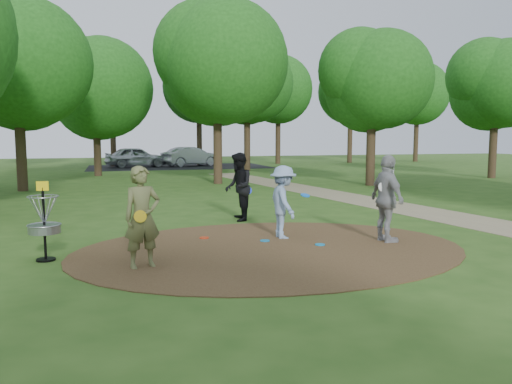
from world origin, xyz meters
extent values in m
plane|color=#2D5119|center=(0.00, 0.00, 0.00)|extent=(100.00, 100.00, 0.00)
cylinder|color=#47301C|center=(0.00, 0.00, 0.01)|extent=(8.40, 8.40, 0.02)
cube|color=#8C7A5B|center=(6.50, 2.00, 0.01)|extent=(7.55, 39.89, 0.01)
cube|color=black|center=(2.00, 30.00, 0.00)|extent=(14.00, 8.00, 0.01)
imported|color=#64673B|center=(-2.72, -0.77, 0.93)|extent=(0.78, 0.62, 1.87)
cylinder|color=gold|center=(-2.76, -0.98, 0.98)|extent=(0.22, 0.06, 0.22)
imported|color=#849EC5|center=(0.61, 1.02, 0.86)|extent=(0.65, 1.12, 1.72)
cylinder|color=blue|center=(1.17, 1.03, 1.00)|extent=(0.28, 0.28, 0.08)
imported|color=black|center=(0.22, 3.73, 0.97)|extent=(0.88, 1.05, 1.94)
cylinder|color=#0D2ADF|center=(0.49, 3.68, 0.86)|extent=(0.22, 0.08, 0.22)
imported|color=#959598|center=(2.71, -0.05, 0.99)|extent=(0.52, 1.18, 1.99)
cylinder|color=white|center=(2.58, -0.07, 1.27)|extent=(0.22, 0.06, 0.22)
cylinder|color=#177BB9|center=(0.08, 0.76, 0.03)|extent=(0.22, 0.22, 0.02)
cylinder|color=#0B80C1|center=(1.12, 0.02, 0.03)|extent=(0.22, 0.22, 0.02)
cylinder|color=red|center=(-1.19, 1.47, 0.03)|extent=(0.22, 0.22, 0.02)
imported|color=#B3B8BB|center=(-1.31, 30.37, 0.81)|extent=(4.96, 2.61, 1.61)
imported|color=#A4A6AB|center=(3.04, 30.45, 0.78)|extent=(5.02, 3.33, 1.56)
cylinder|color=black|center=(-4.50, 0.30, 0.68)|extent=(0.05, 0.05, 1.35)
cylinder|color=black|center=(-4.50, 0.30, 0.02)|extent=(0.36, 0.36, 0.04)
cylinder|color=gray|center=(-4.50, 0.30, 0.62)|extent=(0.60, 0.60, 0.16)
torus|color=gray|center=(-4.50, 0.30, 0.70)|extent=(0.63, 0.63, 0.03)
torus|color=gray|center=(-4.50, 0.30, 1.25)|extent=(0.58, 0.58, 0.02)
cube|color=yellow|center=(-4.50, 0.30, 1.45)|extent=(0.22, 0.02, 0.18)
cylinder|color=#332316|center=(-7.00, 14.00, 1.90)|extent=(0.44, 0.44, 3.80)
sphere|color=#1C5015|center=(-7.00, 14.00, 5.33)|extent=(5.56, 5.56, 5.56)
cylinder|color=#332316|center=(2.00, 15.00, 2.09)|extent=(0.44, 0.44, 4.18)
sphere|color=#1C5015|center=(2.00, 15.00, 5.88)|extent=(6.17, 6.17, 6.17)
cylinder|color=#332316|center=(9.00, 12.00, 1.80)|extent=(0.44, 0.44, 3.61)
sphere|color=#1C5015|center=(9.00, 12.00, 4.91)|extent=(4.74, 4.74, 4.74)
cylinder|color=#332316|center=(-4.00, 22.00, 1.71)|extent=(0.44, 0.44, 3.42)
sphere|color=#1C5015|center=(-4.00, 22.00, 5.08)|extent=(6.04, 6.04, 6.04)
cylinder|color=#332316|center=(6.00, 24.00, 2.19)|extent=(0.44, 0.44, 4.37)
sphere|color=#1C5015|center=(6.00, 24.00, 5.88)|extent=(5.49, 5.49, 5.49)
cylinder|color=#332316|center=(18.00, 14.00, 1.90)|extent=(0.44, 0.44, 3.80)
sphere|color=#1C5015|center=(18.00, 14.00, 5.18)|extent=(5.01, 5.01, 5.01)
camera|label=1|loc=(-3.24, -9.90, 2.38)|focal=35.00mm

